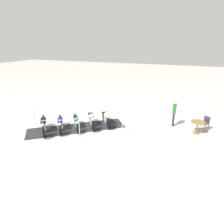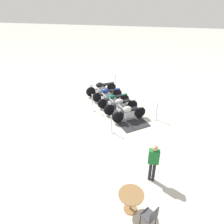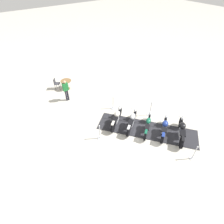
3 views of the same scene
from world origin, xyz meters
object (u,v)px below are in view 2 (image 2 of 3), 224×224
at_px(motorcycle_black, 101,88).
at_px(stanchion_right_rear, 111,127).
at_px(motorcycle_chrome, 120,105).
at_px(bystander_person, 153,160).
at_px(stanchion_right_mid, 93,106).
at_px(cafe_table, 131,198).
at_px(motorcycle_navy, 107,94).
at_px(motorcycle_cream, 129,113).
at_px(cafe_chair_near_table, 151,216).
at_px(motorcycle_forest, 113,100).
at_px(stanchion_left_rear, 156,114).
at_px(stanchion_left_front, 115,83).

xyz_separation_m(motorcycle_black, stanchion_right_rear, (4.51, 1.76, -0.21)).
height_order(motorcycle_chrome, bystander_person, bystander_person).
relative_size(stanchion_right_mid, cafe_table, 1.35).
bearing_deg(stanchion_right_rear, motorcycle_navy, -163.03).
bearing_deg(motorcycle_cream, cafe_chair_near_table, 68.40).
distance_m(motorcycle_forest, cafe_table, 7.55).
bearing_deg(bystander_person, stanchion_left_rear, -2.34).
height_order(stanchion_left_front, bystander_person, bystander_person).
bearing_deg(stanchion_left_front, motorcycle_cream, 20.54).
bearing_deg(motorcycle_forest, stanchion_right_mid, 1.36).
relative_size(stanchion_right_rear, cafe_chair_near_table, 1.15).
height_order(stanchion_left_front, cafe_table, stanchion_left_front).
distance_m(motorcycle_forest, bystander_person, 6.43).
relative_size(stanchion_right_mid, stanchion_right_rear, 1.08).
relative_size(motorcycle_black, stanchion_left_front, 1.75).
relative_size(motorcycle_forest, motorcycle_cream, 1.04).
bearing_deg(motorcycle_black, stanchion_right_rear, 72.02).
xyz_separation_m(stanchion_left_rear, stanchion_right_rear, (1.81, -2.29, -0.03)).
xyz_separation_m(motorcycle_navy, cafe_chair_near_table, (8.52, 3.40, 0.07)).
bearing_deg(stanchion_right_rear, motorcycle_black, -158.70).
bearing_deg(cafe_chair_near_table, motorcycle_forest, -34.09).
bearing_deg(motorcycle_chrome, bystander_person, 77.99).
relative_size(motorcycle_cream, stanchion_left_rear, 1.60).
distance_m(motorcycle_forest, stanchion_left_rear, 3.03).
relative_size(motorcycle_chrome, cafe_chair_near_table, 2.08).
xyz_separation_m(motorcycle_black, motorcycle_navy, (0.78, 0.62, -0.06)).
bearing_deg(cafe_table, stanchion_left_front, -165.85).
bearing_deg(motorcycle_navy, motorcycle_forest, 93.17).
relative_size(motorcycle_black, motorcycle_chrome, 0.99).
distance_m(stanchion_left_rear, bystander_person, 4.69).
bearing_deg(motorcycle_black, cafe_table, 71.61).
xyz_separation_m(motorcycle_navy, stanchion_left_front, (-2.21, 0.16, -0.09)).
bearing_deg(stanchion_right_mid, motorcycle_navy, 163.48).
bearing_deg(cafe_table, motorcycle_forest, -163.69).
distance_m(motorcycle_forest, motorcycle_cream, 2.00).
bearing_deg(cafe_chair_near_table, motorcycle_navy, -32.10).
relative_size(stanchion_left_front, stanchion_right_rear, 1.02).
bearing_deg(cafe_chair_near_table, motorcycle_black, -30.48).
relative_size(stanchion_right_rear, bystander_person, 0.62).
height_order(motorcycle_cream, stanchion_left_front, stanchion_left_front).
bearing_deg(bystander_person, stanchion_right_rear, 36.59).
distance_m(motorcycle_forest, stanchion_right_mid, 1.43).
xyz_separation_m(stanchion_right_rear, cafe_table, (4.30, 1.60, 0.25)).
bearing_deg(cafe_table, stanchion_left_rear, 173.59).
height_order(motorcycle_forest, stanchion_right_rear, stanchion_right_rear).
xyz_separation_m(stanchion_right_mid, stanchion_left_rear, (0.25, 3.92, 0.01)).
distance_m(motorcycle_chrome, bystander_person, 5.46).
xyz_separation_m(motorcycle_forest, cafe_table, (7.25, 2.12, 0.12)).
xyz_separation_m(motorcycle_black, motorcycle_cream, (3.13, 2.49, -0.02)).
relative_size(motorcycle_cream, stanchion_left_front, 1.66).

